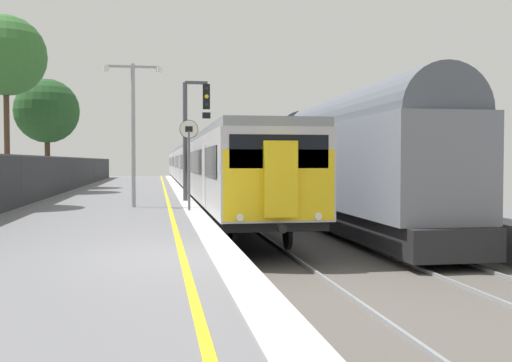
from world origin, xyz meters
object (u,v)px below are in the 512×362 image
at_px(freight_train_adjacent_track, 256,160).
at_px(platform_lamp_mid, 133,121).
at_px(signal_gantry, 192,126).
at_px(background_tree_right, 5,57).
at_px(commuter_train_at_platform, 196,166).
at_px(background_tree_left, 48,113).
at_px(speed_limit_sign, 189,153).

relative_size(freight_train_adjacent_track, platform_lamp_mid, 11.44).
distance_m(signal_gantry, platform_lamp_mid, 3.64).
bearing_deg(freight_train_adjacent_track, background_tree_right, -149.12).
bearing_deg(background_tree_right, commuter_train_at_platform, 47.77).
bearing_deg(freight_train_adjacent_track, signal_gantry, -107.76).
xyz_separation_m(platform_lamp_mid, background_tree_left, (-5.60, 15.98, 1.53)).
distance_m(background_tree_left, background_tree_right, 5.43).
bearing_deg(platform_lamp_mid, speed_limit_sign, -44.81).
bearing_deg(speed_limit_sign, commuter_train_at_platform, 85.73).
distance_m(speed_limit_sign, platform_lamp_mid, 2.79).
distance_m(platform_lamp_mid, background_tree_left, 17.00).
height_order(commuter_train_at_platform, speed_limit_sign, speed_limit_sign).
distance_m(signal_gantry, speed_limit_sign, 4.86).
bearing_deg(platform_lamp_mid, signal_gantry, 52.87).
xyz_separation_m(speed_limit_sign, platform_lamp_mid, (-1.82, 1.81, 1.12)).
bearing_deg(speed_limit_sign, platform_lamp_mid, 135.19).
distance_m(speed_limit_sign, background_tree_left, 19.45).
distance_m(commuter_train_at_platform, freight_train_adjacent_track, 4.97).
height_order(commuter_train_at_platform, freight_train_adjacent_track, freight_train_adjacent_track).
relative_size(speed_limit_sign, background_tree_right, 0.32).
relative_size(freight_train_adjacent_track, speed_limit_sign, 19.41).
xyz_separation_m(freight_train_adjacent_track, platform_lamp_mid, (-7.67, -19.97, 1.26)).
relative_size(speed_limit_sign, background_tree_left, 0.45).
height_order(signal_gantry, background_tree_right, background_tree_right).
bearing_deg(background_tree_left, freight_train_adjacent_track, 16.76).
distance_m(signal_gantry, background_tree_right, 12.96).
relative_size(commuter_train_at_platform, background_tree_right, 6.67).
xyz_separation_m(signal_gantry, background_tree_right, (-9.07, 8.38, 3.92)).
bearing_deg(platform_lamp_mid, freight_train_adjacent_track, 69.00).
height_order(signal_gantry, platform_lamp_mid, platform_lamp_mid).
bearing_deg(freight_train_adjacent_track, speed_limit_sign, -105.03).
distance_m(signal_gantry, background_tree_left, 15.30).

